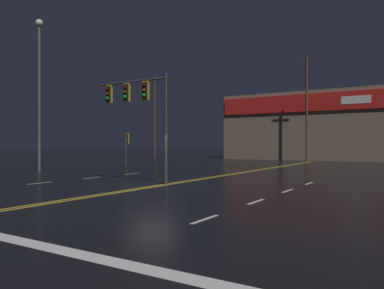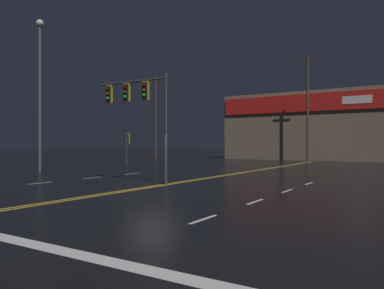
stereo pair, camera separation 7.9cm
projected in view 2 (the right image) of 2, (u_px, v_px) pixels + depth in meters
ground_plane at (152, 187)px, 17.74m from camera, size 200.00×200.00×0.00m
road_markings at (146, 193)px, 15.24m from camera, size 17.66×60.00×0.01m
traffic_signal_median at (136, 99)px, 19.66m from camera, size 4.57×0.36×5.58m
traffic_signal_corner_northwest at (127, 142)px, 35.43m from camera, size 0.42×0.36×3.07m
streetlight_near_left at (40, 77)px, 27.93m from camera, size 0.56×0.56×11.35m
building_backdrop at (327, 127)px, 49.41m from camera, size 25.19×10.23×8.63m
utility_pole_row at (307, 108)px, 42.96m from camera, size 45.75×0.26×12.24m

